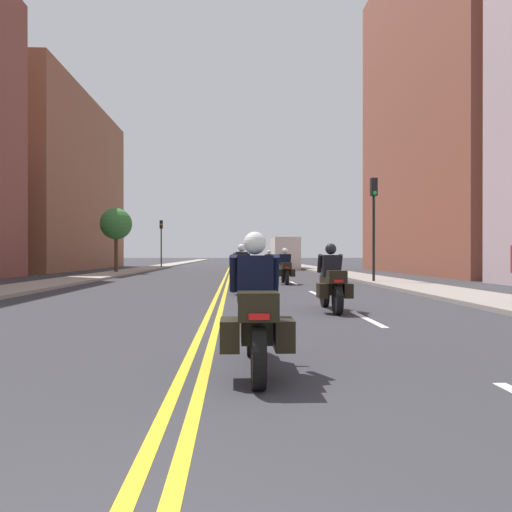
{
  "coord_description": "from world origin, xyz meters",
  "views": [
    {
      "loc": [
        0.46,
        -1.46,
        1.32
      ],
      "look_at": [
        1.55,
        22.87,
        1.24
      ],
      "focal_mm": 32.9,
      "sensor_mm": 36.0,
      "label": 1
    }
  ],
  "objects_px": {
    "motorcycle_4": "(239,267)",
    "traffic_light_near": "(374,211)",
    "motorcycle_0": "(255,316)",
    "motorcycle_1": "(332,284)",
    "motorcycle_2": "(242,274)",
    "motorcycle_3": "(285,269)",
    "motorcycle_5": "(269,265)",
    "traffic_light_far": "(161,235)",
    "street_tree_1": "(116,224)",
    "parked_truck": "(284,255)"
  },
  "relations": [
    {
      "from": "motorcycle_4",
      "to": "traffic_light_near",
      "type": "bearing_deg",
      "value": -35.43
    },
    {
      "from": "motorcycle_0",
      "to": "motorcycle_1",
      "type": "relative_size",
      "value": 0.98
    },
    {
      "from": "motorcycle_2",
      "to": "motorcycle_3",
      "type": "relative_size",
      "value": 0.98
    },
    {
      "from": "motorcycle_2",
      "to": "motorcycle_4",
      "type": "distance_m",
      "value": 9.8
    },
    {
      "from": "motorcycle_5",
      "to": "traffic_light_far",
      "type": "distance_m",
      "value": 18.41
    },
    {
      "from": "motorcycle_0",
      "to": "motorcycle_1",
      "type": "bearing_deg",
      "value": 69.83
    },
    {
      "from": "street_tree_1",
      "to": "parked_truck",
      "type": "distance_m",
      "value": 15.93
    },
    {
      "from": "motorcycle_1",
      "to": "traffic_light_far",
      "type": "height_order",
      "value": "traffic_light_far"
    },
    {
      "from": "street_tree_1",
      "to": "parked_truck",
      "type": "height_order",
      "value": "street_tree_1"
    },
    {
      "from": "motorcycle_1",
      "to": "parked_truck",
      "type": "distance_m",
      "value": 31.65
    },
    {
      "from": "traffic_light_far",
      "to": "street_tree_1",
      "type": "relative_size",
      "value": 1.02
    },
    {
      "from": "traffic_light_near",
      "to": "motorcycle_2",
      "type": "bearing_deg",
      "value": -139.62
    },
    {
      "from": "traffic_light_near",
      "to": "motorcycle_0",
      "type": "bearing_deg",
      "value": -111.08
    },
    {
      "from": "motorcycle_5",
      "to": "traffic_light_far",
      "type": "height_order",
      "value": "traffic_light_far"
    },
    {
      "from": "motorcycle_1",
      "to": "parked_truck",
      "type": "height_order",
      "value": "parked_truck"
    },
    {
      "from": "motorcycle_4",
      "to": "motorcycle_0",
      "type": "bearing_deg",
      "value": -87.58
    },
    {
      "from": "motorcycle_4",
      "to": "motorcycle_2",
      "type": "bearing_deg",
      "value": -87.63
    },
    {
      "from": "motorcycle_0",
      "to": "parked_truck",
      "type": "xyz_separation_m",
      "value": [
        4.22,
        37.1,
        0.64
      ]
    },
    {
      "from": "motorcycle_1",
      "to": "motorcycle_2",
      "type": "distance_m",
      "value": 5.37
    },
    {
      "from": "parked_truck",
      "to": "motorcycle_4",
      "type": "bearing_deg",
      "value": -104.08
    },
    {
      "from": "parked_truck",
      "to": "motorcycle_5",
      "type": "bearing_deg",
      "value": -100.52
    },
    {
      "from": "traffic_light_near",
      "to": "motorcycle_1",
      "type": "bearing_deg",
      "value": -111.69
    },
    {
      "from": "motorcycle_0",
      "to": "traffic_light_near",
      "type": "distance_m",
      "value": 16.96
    },
    {
      "from": "traffic_light_near",
      "to": "street_tree_1",
      "type": "height_order",
      "value": "traffic_light_near"
    },
    {
      "from": "traffic_light_near",
      "to": "traffic_light_far",
      "type": "distance_m",
      "value": 28.4
    },
    {
      "from": "motorcycle_2",
      "to": "traffic_light_near",
      "type": "distance_m",
      "value": 8.33
    },
    {
      "from": "motorcycle_3",
      "to": "motorcycle_5",
      "type": "relative_size",
      "value": 0.98
    },
    {
      "from": "motorcycle_1",
      "to": "street_tree_1",
      "type": "bearing_deg",
      "value": 115.88
    },
    {
      "from": "motorcycle_1",
      "to": "motorcycle_5",
      "type": "bearing_deg",
      "value": 90.66
    },
    {
      "from": "traffic_light_far",
      "to": "street_tree_1",
      "type": "height_order",
      "value": "traffic_light_far"
    },
    {
      "from": "motorcycle_4",
      "to": "traffic_light_near",
      "type": "xyz_separation_m",
      "value": [
        6.01,
        -4.68,
        2.63
      ]
    },
    {
      "from": "motorcycle_0",
      "to": "traffic_light_near",
      "type": "bearing_deg",
      "value": 68.71
    },
    {
      "from": "motorcycle_4",
      "to": "motorcycle_5",
      "type": "relative_size",
      "value": 0.95
    },
    {
      "from": "motorcycle_4",
      "to": "traffic_light_far",
      "type": "bearing_deg",
      "value": 112.48
    },
    {
      "from": "motorcycle_0",
      "to": "motorcycle_4",
      "type": "relative_size",
      "value": 1.01
    },
    {
      "from": "motorcycle_1",
      "to": "motorcycle_3",
      "type": "relative_size",
      "value": 0.99
    },
    {
      "from": "street_tree_1",
      "to": "motorcycle_5",
      "type": "bearing_deg",
      "value": -14.62
    },
    {
      "from": "motorcycle_1",
      "to": "street_tree_1",
      "type": "xyz_separation_m",
      "value": [
        -10.51,
        22.23,
        2.79
      ]
    },
    {
      "from": "motorcycle_1",
      "to": "parked_truck",
      "type": "bearing_deg",
      "value": 86.57
    },
    {
      "from": "parked_truck",
      "to": "motorcycle_3",
      "type": "bearing_deg",
      "value": -95.88
    },
    {
      "from": "street_tree_1",
      "to": "motorcycle_4",
      "type": "bearing_deg",
      "value": -41.19
    },
    {
      "from": "motorcycle_3",
      "to": "parked_truck",
      "type": "relative_size",
      "value": 0.34
    },
    {
      "from": "traffic_light_near",
      "to": "street_tree_1",
      "type": "distance_m",
      "value": 18.92
    },
    {
      "from": "motorcycle_5",
      "to": "parked_truck",
      "type": "relative_size",
      "value": 0.35
    },
    {
      "from": "motorcycle_1",
      "to": "street_tree_1",
      "type": "distance_m",
      "value": 24.74
    },
    {
      "from": "motorcycle_1",
      "to": "street_tree_1",
      "type": "relative_size",
      "value": 0.48
    },
    {
      "from": "motorcycle_0",
      "to": "motorcycle_5",
      "type": "distance_m",
      "value": 25.1
    },
    {
      "from": "motorcycle_5",
      "to": "parked_truck",
      "type": "xyz_separation_m",
      "value": [
        2.24,
        12.07,
        0.62
      ]
    },
    {
      "from": "motorcycle_4",
      "to": "motorcycle_5",
      "type": "bearing_deg",
      "value": 69.82
    },
    {
      "from": "street_tree_1",
      "to": "parked_truck",
      "type": "xyz_separation_m",
      "value": [
        12.72,
        9.34,
        -2.15
      ]
    }
  ]
}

